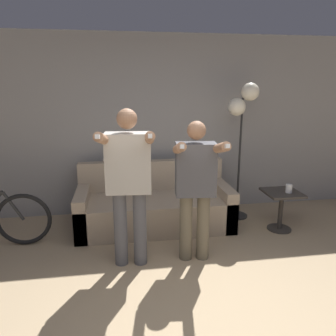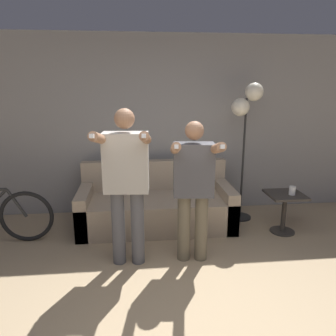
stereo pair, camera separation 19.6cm
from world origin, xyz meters
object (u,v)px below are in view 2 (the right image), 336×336
person_right (194,183)px  cat (123,155)px  side_table (285,205)px  couch (156,206)px  floor_lamp (247,111)px  cup (292,191)px  person_left (126,177)px

person_right → cat: bearing=126.3°
cat → side_table: cat is taller
person_right → side_table: (1.32, 0.57, -0.51)m
couch → cat: 0.86m
floor_lamp → side_table: bearing=-52.5°
cat → cup: 2.32m
person_right → person_left: bearing=-174.7°
cat → cup: bearing=-19.9°
couch → person_right: person_right is taller
person_right → floor_lamp: bearing=55.8°
person_right → floor_lamp: size_ratio=0.80×
cup → person_right: bearing=-159.0°
person_left → floor_lamp: floor_lamp is taller
floor_lamp → side_table: (0.40, -0.53, -1.17)m
person_left → floor_lamp: bearing=39.1°
floor_lamp → cup: 1.21m
person_left → cup: person_left is taller
cat → cup: size_ratio=3.73×
person_right → side_table: bearing=29.1°
couch → cup: 1.80m
person_left → cup: size_ratio=15.40×
side_table → person_left: bearing=-164.2°
couch → cup: (1.71, -0.45, 0.32)m
side_table → cup: (0.06, -0.05, 0.21)m
person_right → floor_lamp: (0.91, 1.10, 0.66)m
floor_lamp → cup: bearing=-50.9°
cat → side_table: 2.29m
couch → person_right: bearing=-71.1°
cat → floor_lamp: size_ratio=0.21×
couch → person_right: (0.33, -0.98, 0.62)m
person_right → cat: (-0.78, 1.31, 0.04)m
person_right → side_table: 1.52m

